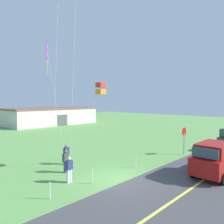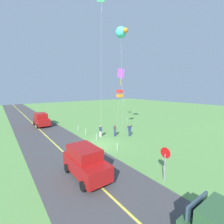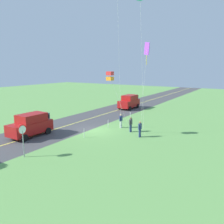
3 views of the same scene
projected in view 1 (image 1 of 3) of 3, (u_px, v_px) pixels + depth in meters
ground_plane at (119, 180)px, 14.09m from camera, size 120.00×120.00×0.10m
asphalt_road at (176, 199)px, 11.33m from camera, size 120.00×7.00×0.00m
road_centre_stripe at (176, 199)px, 11.33m from camera, size 120.00×0.16×0.00m
car_suv_foreground at (215, 159)px, 14.78m from camera, size 4.40×2.12×2.24m
stop_sign at (184, 136)px, 20.43m from camera, size 0.76×0.08×2.56m
person_adult_near at (66, 154)px, 17.37m from camera, size 0.58×0.22×1.60m
person_adult_companion at (69, 169)px, 13.52m from camera, size 0.58×0.22×1.60m
person_child_watcher at (66, 160)px, 15.40m from camera, size 0.58×0.22×1.60m
kite_red_low at (47, 53)px, 15.58m from camera, size 2.04×0.87×9.26m
kite_yellow_high at (101, 89)px, 16.07m from camera, size 2.65×1.39×6.39m
warehouse_distant at (49, 116)px, 47.20m from camera, size 18.36×10.20×3.50m
fence_post_1 at (50, 191)px, 11.25m from camera, size 0.05×0.05×0.90m
fence_post_2 at (92, 176)px, 13.35m from camera, size 0.05×0.05×0.90m
fence_post_3 at (136, 162)px, 16.47m from camera, size 0.05×0.05×0.90m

